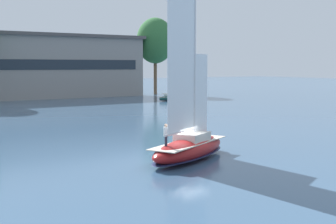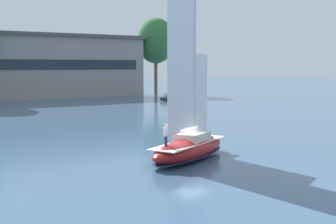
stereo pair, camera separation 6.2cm
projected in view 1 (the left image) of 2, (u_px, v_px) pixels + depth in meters
ground_plane at (189, 160)px, 35.93m from camera, size 400.00×400.00×0.00m
waterfront_building at (49, 66)px, 105.77m from camera, size 42.40×15.07×14.11m
tree_shore_left at (155, 41)px, 115.39m from camera, size 9.20×9.20×18.93m
sailboat_main at (189, 146)px, 35.83m from camera, size 10.12×6.93×13.64m
sailboat_moored_far_slip at (168, 98)px, 95.99m from camera, size 6.18×4.06×8.30m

